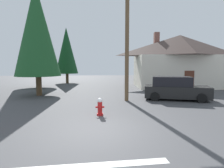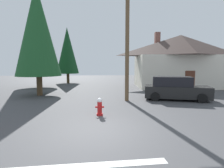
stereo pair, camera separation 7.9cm
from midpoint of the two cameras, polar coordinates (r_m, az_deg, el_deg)
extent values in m
cube|color=#424244|center=(7.44, -2.49, -14.69)|extent=(80.00, 80.00, 0.10)
cube|color=silver|center=(5.16, -8.36, -23.87)|extent=(4.34, 0.55, 0.01)
cylinder|color=red|center=(9.57, -3.99, -9.34)|extent=(0.32, 0.32, 0.11)
cylinder|color=red|center=(9.49, -4.01, -7.30)|extent=(0.24, 0.24, 0.59)
sphere|color=white|center=(9.41, -4.02, -5.12)|extent=(0.26, 0.26, 0.26)
cylinder|color=red|center=(9.48, -5.06, -7.13)|extent=(0.11, 0.10, 0.10)
cylinder|color=red|center=(9.48, -2.96, -7.12)|extent=(0.11, 0.10, 0.10)
cylinder|color=red|center=(9.31, -4.00, -7.36)|extent=(0.12, 0.11, 0.12)
cylinder|color=brown|center=(13.27, 4.49, 11.98)|extent=(0.28, 0.28, 7.97)
cube|color=silver|center=(23.19, 19.91, 3.69)|extent=(10.18, 6.13, 3.67)
pyramid|color=#473833|center=(23.29, 20.17, 11.15)|extent=(10.99, 6.62, 2.38)
cube|color=brown|center=(23.56, 13.53, 12.74)|extent=(0.63, 0.63, 2.15)
cube|color=#592D1E|center=(20.61, 22.69, 1.04)|extent=(1.00, 0.11, 2.00)
cube|color=black|center=(14.47, 19.15, -2.26)|extent=(4.90, 2.99, 0.85)
cube|color=black|center=(14.35, 17.80, 0.83)|extent=(3.08, 2.27, 0.70)
cylinder|color=black|center=(15.65, 24.38, -2.91)|extent=(0.68, 0.39, 0.64)
cylinder|color=black|center=(13.94, 25.95, -4.00)|extent=(0.68, 0.39, 0.64)
cylinder|color=black|center=(15.28, 12.88, -2.74)|extent=(0.68, 0.39, 0.64)
cylinder|color=black|center=(13.52, 13.00, -3.85)|extent=(0.68, 0.39, 0.64)
cylinder|color=#4C3823|center=(22.91, -21.77, 1.39)|extent=(0.53, 0.53, 1.90)
cone|color=#143D1E|center=(23.15, -22.28, 14.56)|extent=(4.23, 4.23, 8.68)
cylinder|color=#4C3823|center=(16.81, -21.83, -0.48)|extent=(0.46, 0.46, 1.67)
cone|color=#1E5128|center=(16.97, -22.44, 15.25)|extent=(3.70, 3.70, 7.59)
cylinder|color=#4C3823|center=(27.11, -13.79, 1.74)|extent=(0.39, 0.39, 1.41)
cone|color=#143D1E|center=(27.12, -13.99, 10.02)|extent=(3.13, 3.13, 6.43)
camera|label=1|loc=(0.04, -90.20, -0.02)|focal=29.50mm
camera|label=2|loc=(0.04, 89.80, 0.02)|focal=29.50mm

